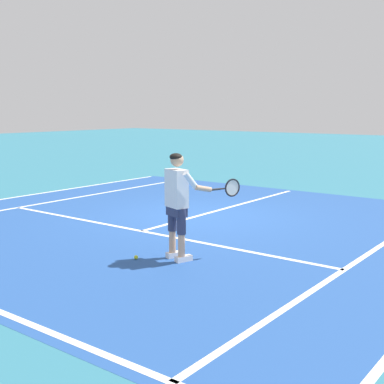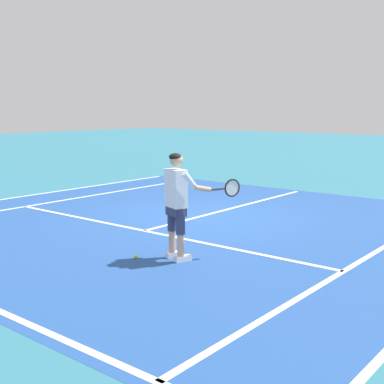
{
  "view_description": "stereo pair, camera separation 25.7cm",
  "coord_description": "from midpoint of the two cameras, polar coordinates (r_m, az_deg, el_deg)",
  "views": [
    {
      "loc": [
        6.8,
        -9.2,
        2.38
      ],
      "look_at": [
        1.78,
        -2.59,
        1.05
      ],
      "focal_mm": 48.22,
      "sensor_mm": 36.0,
      "label": 1
    },
    {
      "loc": [
        7.01,
        -9.04,
        2.38
      ],
      "look_at": [
        1.78,
        -2.59,
        1.05
      ],
      "focal_mm": 48.22,
      "sensor_mm": 36.0,
      "label": 2
    }
  ],
  "objects": [
    {
      "name": "tennis_ball_near_feet",
      "position": [
        8.41,
        -7.09,
        -7.18
      ],
      "size": [
        0.07,
        0.07,
        0.07
      ],
      "primitive_type": "sphere",
      "color": "#CCE02D",
      "rests_on": "ground"
    },
    {
      "name": "line_singles_right",
      "position": [
        9.17,
        18.32,
        -6.4
      ],
      "size": [
        0.1,
        10.46,
        0.01
      ],
      "primitive_type": "cube",
      "color": "white",
      "rests_on": "ground"
    },
    {
      "name": "line_centre_service",
      "position": [
        12.73,
        3.67,
        -1.67
      ],
      "size": [
        0.1,
        6.4,
        0.01
      ],
      "primitive_type": "cube",
      "color": "white",
      "rests_on": "ground"
    },
    {
      "name": "line_doubles_left",
      "position": [
        15.16,
        -18.39,
        -0.38
      ],
      "size": [
        0.1,
        10.46,
        0.01
      ],
      "primitive_type": "cube",
      "color": "white",
      "rests_on": "ground"
    },
    {
      "name": "line_singles_left",
      "position": [
        14.06,
        -15.22,
        -0.95
      ],
      "size": [
        0.1,
        10.46,
        0.01
      ],
      "primitive_type": "cube",
      "color": "white",
      "rests_on": "ground"
    },
    {
      "name": "ground_plane",
      "position": [
        11.68,
        0.1,
        -2.65
      ],
      "size": [
        80.0,
        80.0,
        0.0
      ],
      "primitive_type": "plane",
      "color": "teal"
    },
    {
      "name": "court_inner_surface",
      "position": [
        11.13,
        -2.13,
        -3.24
      ],
      "size": [
        10.98,
        10.86,
        0.0
      ],
      "primitive_type": "cube",
      "color": "#234C93",
      "rests_on": "ground"
    },
    {
      "name": "line_service",
      "position": [
        10.28,
        -6.29,
        -4.32
      ],
      "size": [
        8.23,
        0.1,
        0.01
      ],
      "primitive_type": "cube",
      "color": "white",
      "rests_on": "ground"
    },
    {
      "name": "tennis_player",
      "position": [
        8.12,
        -2.42,
        -0.77
      ],
      "size": [
        0.92,
        1.01,
        1.71
      ],
      "color": "white",
      "rests_on": "ground"
    }
  ]
}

